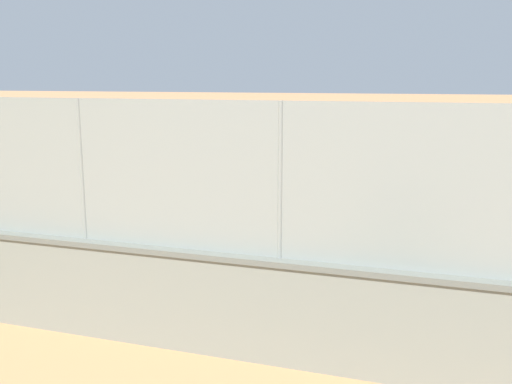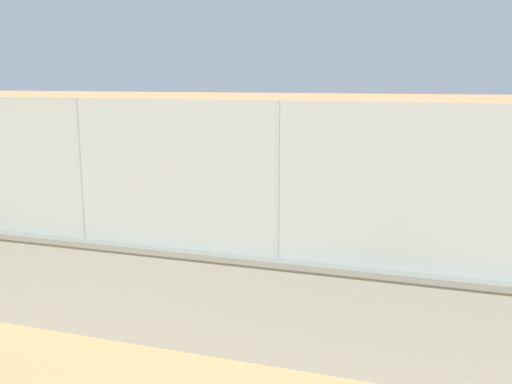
# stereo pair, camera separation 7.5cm
# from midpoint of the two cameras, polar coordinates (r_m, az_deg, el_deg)

# --- Properties ---
(ground_plane) EXTENTS (260.00, 260.00, 0.00)m
(ground_plane) POSITION_cam_midpoint_polar(r_m,az_deg,el_deg) (20.00, 1.19, 0.14)
(ground_plane) COLOR tan
(perimeter_wall) EXTENTS (30.72, 0.73, 1.49)m
(perimeter_wall) POSITION_cam_midpoint_polar(r_m,az_deg,el_deg) (9.23, -16.15, -8.83)
(perimeter_wall) COLOR gray
(perimeter_wall) RESTS_ON ground_plane
(fence_panel_on_wall) EXTENTS (30.17, 0.36, 2.08)m
(fence_panel_on_wall) POSITION_cam_midpoint_polar(r_m,az_deg,el_deg) (8.79, -16.78, 2.13)
(fence_panel_on_wall) COLOR gray
(fence_panel_on_wall) RESTS_ON perimeter_wall
(player_at_service_line) EXTENTS (0.91, 0.95, 1.51)m
(player_at_service_line) POSITION_cam_midpoint_polar(r_m,az_deg,el_deg) (15.99, -1.30, 0.57)
(player_at_service_line) COLOR navy
(player_at_service_line) RESTS_ON ground_plane
(player_foreground_swinging) EXTENTS (0.91, 0.72, 1.56)m
(player_foreground_swinging) POSITION_cam_midpoint_polar(r_m,az_deg,el_deg) (20.78, -0.59, 3.12)
(player_foreground_swinging) COLOR #591919
(player_foreground_swinging) RESTS_ON ground_plane
(player_baseline_waiting) EXTENTS (1.19, 0.73, 1.60)m
(player_baseline_waiting) POSITION_cam_midpoint_polar(r_m,az_deg,el_deg) (18.32, 18.62, 1.52)
(player_baseline_waiting) COLOR #591919
(player_baseline_waiting) RESTS_ON ground_plane
(sports_ball) EXTENTS (0.07, 0.07, 0.07)m
(sports_ball) POSITION_cam_midpoint_polar(r_m,az_deg,el_deg) (14.73, -9.03, 1.47)
(sports_ball) COLOR #3399D8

